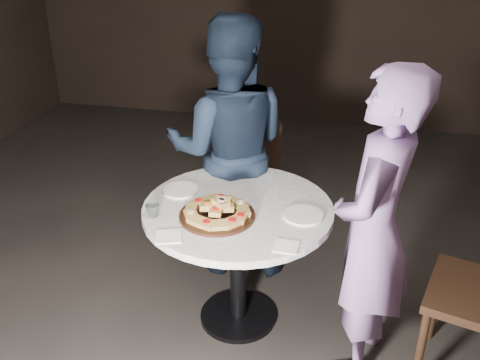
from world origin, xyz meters
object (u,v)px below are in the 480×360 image
object	(u,v)px
serving_board	(217,215)
focaccia_pile	(218,209)
water_glass	(153,211)
table	(238,229)
chair_far	(249,166)
diner_navy	(229,149)
diner_teal	(373,231)

from	to	relation	value
serving_board	focaccia_pile	world-z (taller)	focaccia_pile
water_glass	focaccia_pile	bearing A→B (deg)	11.46
focaccia_pile	table	bearing A→B (deg)	59.71
water_glass	chair_far	size ratio (longest dim) A/B	0.08
chair_far	diner_navy	xyz separation A→B (m)	(-0.03, -0.47, 0.33)
focaccia_pile	water_glass	xyz separation A→B (m)	(-0.32, -0.07, -0.01)
serving_board	water_glass	world-z (taller)	water_glass
table	chair_far	size ratio (longest dim) A/B	1.46
focaccia_pile	diner_teal	bearing A→B (deg)	-2.97
chair_far	diner_navy	world-z (taller)	diner_navy
focaccia_pile	chair_far	bearing A→B (deg)	93.76
table	focaccia_pile	size ratio (longest dim) A/B	3.62
table	water_glass	size ratio (longest dim) A/B	17.46
serving_board	water_glass	bearing A→B (deg)	-168.51
chair_far	diner_navy	bearing A→B (deg)	64.29
serving_board	diner_navy	xyz separation A→B (m)	(-0.11, 0.70, 0.06)
serving_board	diner_teal	distance (m)	0.77
table	serving_board	distance (m)	0.21
serving_board	water_glass	xyz separation A→B (m)	(-0.32, -0.07, 0.02)
chair_far	diner_teal	bearing A→B (deg)	103.32
water_glass	diner_navy	bearing A→B (deg)	74.47
serving_board	diner_navy	size ratio (longest dim) A/B	0.23
focaccia_pile	water_glass	distance (m)	0.33
table	diner_navy	xyz separation A→B (m)	(-0.19, 0.57, 0.21)
serving_board	water_glass	size ratio (longest dim) A/B	5.37
table	serving_board	bearing A→B (deg)	-121.12
table	diner_navy	distance (m)	0.64
water_glass	diner_navy	world-z (taller)	diner_navy
water_glass	chair_far	bearing A→B (deg)	78.73
diner_teal	serving_board	bearing A→B (deg)	-78.03
focaccia_pile	water_glass	bearing A→B (deg)	-168.54
chair_far	diner_teal	size ratio (longest dim) A/B	0.54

